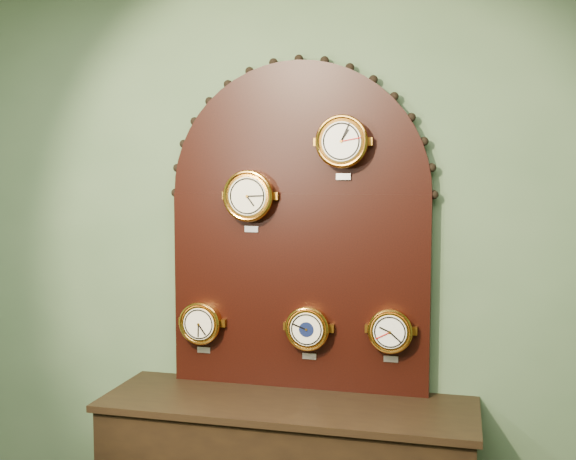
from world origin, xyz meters
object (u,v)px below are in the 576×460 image
(arabic_clock, at_px, (342,142))
(roman_clock, at_px, (249,196))
(barometer, at_px, (308,328))
(display_board, at_px, (299,216))
(hygrometer, at_px, (201,323))
(tide_clock, at_px, (391,331))

(arabic_clock, bearing_deg, roman_clock, -179.99)
(arabic_clock, distance_m, barometer, 0.85)
(display_board, xyz_separation_m, hygrometer, (-0.46, -0.07, -0.51))
(display_board, relative_size, arabic_clock, 5.39)
(display_board, height_order, tide_clock, display_board)
(hygrometer, bearing_deg, display_board, 8.23)
(hygrometer, relative_size, tide_clock, 1.02)
(display_board, distance_m, arabic_clock, 0.40)
(display_board, bearing_deg, tide_clock, -8.66)
(barometer, bearing_deg, roman_clock, -179.86)
(display_board, bearing_deg, barometer, -47.99)
(display_board, height_order, roman_clock, display_board)
(hygrometer, height_order, tide_clock, tide_clock)
(roman_clock, distance_m, barometer, 0.66)
(roman_clock, xyz_separation_m, tide_clock, (0.65, 0.00, -0.59))
(roman_clock, relative_size, hygrometer, 1.13)
(roman_clock, bearing_deg, arabic_clock, 0.01)
(roman_clock, relative_size, arabic_clock, 1.01)
(arabic_clock, distance_m, hygrometer, 1.07)
(hygrometer, xyz_separation_m, tide_clock, (0.89, 0.00, 0.01))
(display_board, relative_size, tide_clock, 6.12)
(arabic_clock, relative_size, hygrometer, 1.12)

